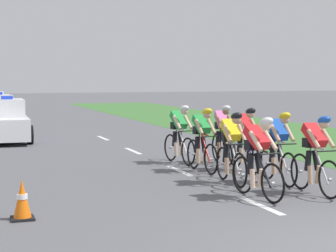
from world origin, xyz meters
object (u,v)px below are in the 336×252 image
object	(u,v)px
cyclist_fifth	(202,139)
police_car_nearest	(1,122)
traffic_cone_near	(22,200)
cyclist_third	(232,147)
cyclist_sixth	(245,138)
cyclist_eighth	(223,133)
cyclist_lead	(258,156)
cyclist_second	(316,154)
cyclist_seventh	(180,133)
cyclist_fourth	(278,147)

from	to	relation	value
cyclist_fifth	police_car_nearest	xyz separation A→B (m)	(-4.08, 8.62, -0.11)
traffic_cone_near	cyclist_third	bearing A→B (deg)	20.95
cyclist_third	cyclist_fifth	xyz separation A→B (m)	(0.03, 1.66, 0.00)
cyclist_fifth	cyclist_sixth	world-z (taller)	same
cyclist_fifth	cyclist_eighth	world-z (taller)	same
cyclist_lead	cyclist_fifth	world-z (taller)	same
cyclist_second	cyclist_eighth	bearing A→B (deg)	89.52
cyclist_sixth	cyclist_seventh	xyz separation A→B (m)	(-1.07, 1.63, 0.00)
cyclist_fourth	police_car_nearest	bearing A→B (deg)	115.26
police_car_nearest	cyclist_eighth	bearing A→B (deg)	-55.84
cyclist_fourth	police_car_nearest	world-z (taller)	police_car_nearest
cyclist_fourth	cyclist_lead	bearing A→B (deg)	-133.25
cyclist_lead	cyclist_eighth	size ratio (longest dim) A/B	1.00
cyclist_fourth	cyclist_sixth	bearing A→B (deg)	86.01
cyclist_fourth	cyclist_sixth	xyz separation A→B (m)	(0.12, 1.77, 0.00)
cyclist_sixth	cyclist_eighth	bearing A→B (deg)	90.17
cyclist_seventh	police_car_nearest	xyz separation A→B (m)	(-4.05, 7.18, -0.11)
cyclist_third	cyclist_sixth	distance (m)	1.82
cyclist_third	police_car_nearest	bearing A→B (deg)	111.47
cyclist_fourth	cyclist_seventh	distance (m)	3.53
cyclist_lead	traffic_cone_near	xyz separation A→B (m)	(-4.26, -0.19, -0.48)
cyclist_fifth	cyclist_second	bearing A→B (deg)	-72.63
cyclist_fifth	police_car_nearest	distance (m)	9.54
cyclist_third	cyclist_seventh	size ratio (longest dim) A/B	1.00
police_car_nearest	cyclist_lead	bearing A→B (deg)	-71.92
cyclist_fifth	cyclist_lead	bearing A→B (deg)	-94.13
cyclist_eighth	traffic_cone_near	distance (m)	7.11
cyclist_sixth	cyclist_fourth	bearing A→B (deg)	-93.99
cyclist_lead	cyclist_eighth	distance (m)	4.44
cyclist_fourth	cyclist_fifth	size ratio (longest dim) A/B	1.00
cyclist_sixth	traffic_cone_near	world-z (taller)	cyclist_sixth
cyclist_third	cyclist_fourth	distance (m)	0.99
cyclist_fourth	cyclist_eighth	distance (m)	3.05
cyclist_lead	cyclist_fourth	size ratio (longest dim) A/B	1.00
cyclist_eighth	traffic_cone_near	size ratio (longest dim) A/B	2.68
cyclist_seventh	cyclist_lead	bearing A→B (deg)	-92.45
cyclist_fifth	cyclist_seventh	size ratio (longest dim) A/B	1.00
cyclist_fifth	cyclist_seventh	world-z (taller)	same
cyclist_fourth	cyclist_sixth	size ratio (longest dim) A/B	1.00
traffic_cone_near	police_car_nearest	bearing A→B (deg)	88.02
cyclist_second	cyclist_seventh	bearing A→B (deg)	102.52
cyclist_seventh	traffic_cone_near	xyz separation A→B (m)	(-4.46, -4.81, -0.48)
cyclist_second	cyclist_seventh	xyz separation A→B (m)	(-1.03, 4.63, 0.00)
cyclist_sixth	police_car_nearest	size ratio (longest dim) A/B	0.39
cyclist_sixth	cyclist_second	bearing A→B (deg)	-90.75
cyclist_second	cyclist_fifth	size ratio (longest dim) A/B	1.00
cyclist_fifth	cyclist_sixth	size ratio (longest dim) A/B	1.00
cyclist_lead	traffic_cone_near	distance (m)	4.29
cyclist_eighth	traffic_cone_near	bearing A→B (deg)	-141.13
cyclist_seventh	traffic_cone_near	distance (m)	6.57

